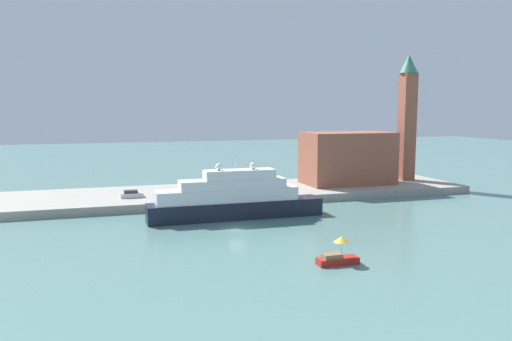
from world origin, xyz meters
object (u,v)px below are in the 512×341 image
at_px(parked_car, 132,194).
at_px(bell_tower, 407,113).
at_px(person_figure, 160,194).
at_px(mooring_bollard, 209,197).
at_px(harbor_building, 348,158).
at_px(large_yacht, 234,199).
at_px(small_motorboat, 338,255).

bearing_deg(parked_car, bell_tower, 4.55).
distance_m(bell_tower, parked_car, 63.28).
xyz_separation_m(person_figure, mooring_bollard, (8.29, -3.28, -0.50)).
distance_m(harbor_building, mooring_bollard, 34.69).
relative_size(large_yacht, parked_car, 7.03).
bearing_deg(parked_car, small_motorboat, -64.70).
bearing_deg(person_figure, small_motorboat, -69.05).
xyz_separation_m(large_yacht, person_figure, (-10.25, 13.46, -0.88)).
height_order(small_motorboat, harbor_building, harbor_building).
distance_m(person_figure, mooring_bollard, 8.93).
relative_size(bell_tower, parked_car, 6.90).
distance_m(large_yacht, bell_tower, 52.55).
bearing_deg(small_motorboat, person_figure, 110.95).
xyz_separation_m(large_yacht, parked_car, (-15.17, 16.20, -1.11)).
height_order(small_motorboat, bell_tower, bell_tower).
distance_m(small_motorboat, harbor_building, 53.88).
height_order(small_motorboat, parked_car, small_motorboat).
bearing_deg(harbor_building, bell_tower, 4.07).
bearing_deg(mooring_bollard, large_yacht, -79.14).
distance_m(large_yacht, harbor_building, 37.01).
height_order(harbor_building, bell_tower, bell_tower).
bearing_deg(harbor_building, person_figure, -170.98).
height_order(large_yacht, bell_tower, bell_tower).
relative_size(large_yacht, bell_tower, 1.02).
bearing_deg(person_figure, parked_car, 150.95).
bearing_deg(large_yacht, bell_tower, 24.53).
relative_size(large_yacht, small_motorboat, 5.90).
relative_size(large_yacht, person_figure, 16.44).
height_order(person_figure, mooring_bollard, person_figure).
distance_m(small_motorboat, person_figure, 43.36).
height_order(parked_car, mooring_bollard, parked_car).
height_order(large_yacht, harbor_building, harbor_building).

